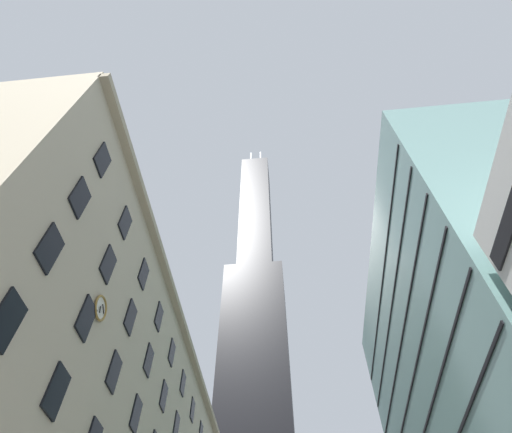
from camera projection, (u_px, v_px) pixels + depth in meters
dark_skyscraper at (256, 403)px, 119.13m from camera, size 29.69×29.69×213.88m
glass_office_midrise at (507, 407)px, 36.76m from camera, size 14.64×38.41×42.47m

